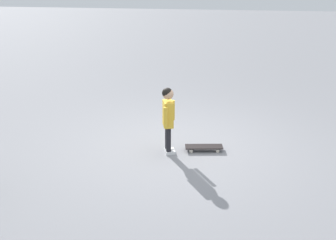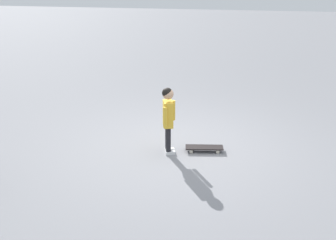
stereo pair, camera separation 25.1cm
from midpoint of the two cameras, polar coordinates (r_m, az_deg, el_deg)
name	(u,v)px [view 2 (the right image)]	position (r m, az deg, el deg)	size (l,w,h in m)	color
ground_plane	(183,148)	(6.55, 3.25, -3.97)	(50.00, 50.00, 0.00)	gray
child_person	(168,113)	(6.13, 1.18, 0.92)	(0.23, 0.40, 1.06)	black
skateboard	(204,148)	(6.44, 6.27, -3.92)	(0.62, 0.29, 0.07)	black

